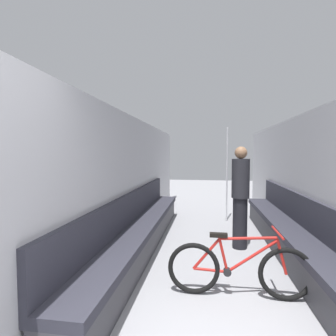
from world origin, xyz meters
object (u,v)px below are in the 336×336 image
Objects in this scene: bicycle at (238,269)px; passenger_standing at (240,196)px; bench_seat_row_left at (141,232)px; bench_seat_row_right at (293,239)px; grab_pole_near at (227,175)px.

passenger_standing is at bearing 89.00° from bicycle.
bench_seat_row_left is 1.00× the size of bench_seat_row_right.
grab_pole_near reaches higher than bicycle.
bench_seat_row_left and bench_seat_row_right have the same top height.
bicycle is at bearing -128.14° from bench_seat_row_right.
passenger_standing reaches higher than bicycle.
bench_seat_row_left is 2.30× the size of grab_pole_near.
bicycle is 1.72m from passenger_standing.
bench_seat_row_right is at bearing -84.19° from passenger_standing.
grab_pole_near is at bearing 94.41° from bicycle.
passenger_standing is (-0.75, 0.38, 0.59)m from bench_seat_row_right.
bicycle is 0.92× the size of passenger_standing.
passenger_standing is at bearing -87.30° from grab_pole_near.
passenger_standing is at bearing 12.90° from bench_seat_row_left.
grab_pole_near is at bearing 35.21° from passenger_standing.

